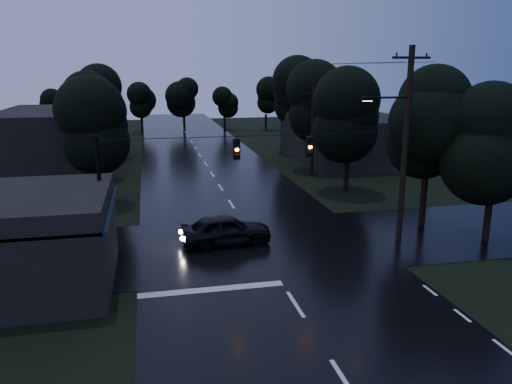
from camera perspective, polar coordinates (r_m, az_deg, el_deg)
name	(u,v)px	position (r m, az deg, el deg)	size (l,w,h in m)	color
ground	(345,382)	(15.78, 10.09, -20.57)	(160.00, 160.00, 0.00)	black
main_road	(212,175)	(43.19, -5.03, 2.00)	(12.00, 120.00, 0.02)	black
cross_street	(257,244)	(26.07, 0.09, -5.99)	(60.00, 9.00, 0.02)	black
building_far_right	(348,138)	(50.26, 10.43, 6.05)	(10.00, 14.00, 4.40)	black
building_far_left	(57,135)	(53.06, -21.79, 6.03)	(10.00, 16.00, 5.00)	black
utility_pole_main	(404,142)	(26.45, 16.53, 5.48)	(3.50, 0.30, 10.00)	black
utility_pole_far	(312,130)	(42.47, 6.47, 7.07)	(2.00, 0.30, 7.50)	black
anchor_pole_left	(101,201)	(23.79, -17.31, -1.03)	(0.18, 0.18, 6.00)	black
span_signals	(273,147)	(23.93, 1.92, 5.17)	(15.00, 0.37, 1.12)	black
tree_corner_near	(430,122)	(29.38, 19.25, 7.51)	(4.48, 4.48, 9.44)	black
tree_corner_far	(496,143)	(28.14, 25.78, 5.12)	(3.92, 3.92, 8.26)	black
tree_left_a	(88,126)	(34.34, -18.62, 7.12)	(3.92, 3.92, 8.26)	black
tree_left_b	(91,111)	(42.29, -18.36, 8.80)	(4.20, 4.20, 8.85)	black
tree_left_c	(95,99)	(52.26, -17.97, 10.09)	(4.48, 4.48, 9.44)	black
tree_right_a	(349,115)	(36.96, 10.58, 8.62)	(4.20, 4.20, 8.85)	black
tree_right_b	(320,103)	(44.59, 7.33, 10.10)	(4.48, 4.48, 9.44)	black
tree_right_c	(294,93)	(54.25, 4.38, 11.23)	(4.76, 4.76, 10.03)	black
car	(226,229)	(25.91, -3.43, -4.30)	(1.87, 4.64, 1.58)	black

